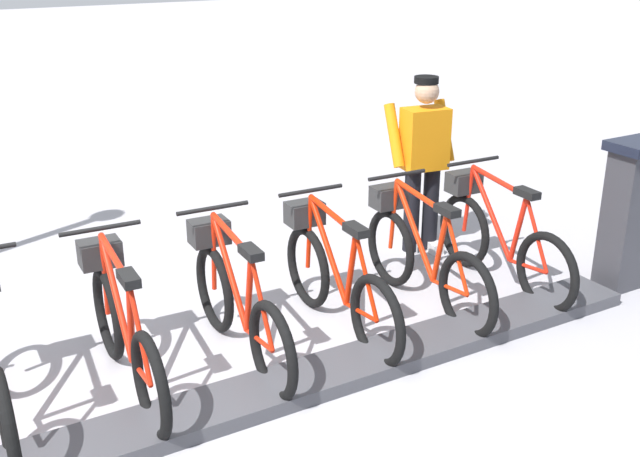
{
  "coord_description": "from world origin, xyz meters",
  "views": [
    {
      "loc": [
        -3.88,
        1.32,
        2.84
      ],
      "look_at": [
        0.5,
        -1.22,
        0.9
      ],
      "focal_mm": 43.24,
      "sensor_mm": 36.0,
      "label": 1
    }
  ],
  "objects_px": {
    "payment_kiosk": "(631,212)",
    "bike_docked_3": "(237,301)",
    "worker_near_rack": "(423,159)",
    "bike_docked_0": "(498,237)",
    "bike_docked_4": "(123,329)",
    "bike_docked_1": "(421,256)",
    "bike_docked_2": "(335,277)"
  },
  "relations": [
    {
      "from": "bike_docked_0",
      "to": "bike_docked_3",
      "type": "bearing_deg",
      "value": 90.0
    },
    {
      "from": "payment_kiosk",
      "to": "bike_docked_4",
      "type": "height_order",
      "value": "payment_kiosk"
    },
    {
      "from": "bike_docked_0",
      "to": "bike_docked_1",
      "type": "bearing_deg",
      "value": 90.0
    },
    {
      "from": "bike_docked_0",
      "to": "bike_docked_2",
      "type": "xyz_separation_m",
      "value": [
        0.0,
        1.62,
        0.0
      ]
    },
    {
      "from": "bike_docked_0",
      "to": "worker_near_rack",
      "type": "height_order",
      "value": "worker_near_rack"
    },
    {
      "from": "worker_near_rack",
      "to": "bike_docked_0",
      "type": "bearing_deg",
      "value": -173.24
    },
    {
      "from": "bike_docked_2",
      "to": "bike_docked_3",
      "type": "xyz_separation_m",
      "value": [
        0.0,
        0.81,
        0.0
      ]
    },
    {
      "from": "bike_docked_3",
      "to": "bike_docked_1",
      "type": "bearing_deg",
      "value": -90.0
    },
    {
      "from": "bike_docked_1",
      "to": "bike_docked_3",
      "type": "xyz_separation_m",
      "value": [
        0.0,
        1.62,
        0.0
      ]
    },
    {
      "from": "bike_docked_1",
      "to": "bike_docked_2",
      "type": "bearing_deg",
      "value": 90.0
    },
    {
      "from": "worker_near_rack",
      "to": "bike_docked_4",
      "type": "bearing_deg",
      "value": 106.62
    },
    {
      "from": "bike_docked_0",
      "to": "bike_docked_1",
      "type": "height_order",
      "value": "same"
    },
    {
      "from": "bike_docked_1",
      "to": "bike_docked_3",
      "type": "relative_size",
      "value": 1.0
    },
    {
      "from": "bike_docked_2",
      "to": "worker_near_rack",
      "type": "height_order",
      "value": "worker_near_rack"
    },
    {
      "from": "payment_kiosk",
      "to": "bike_docked_1",
      "type": "distance_m",
      "value": 1.84
    },
    {
      "from": "bike_docked_2",
      "to": "bike_docked_4",
      "type": "relative_size",
      "value": 1.0
    },
    {
      "from": "bike_docked_0",
      "to": "bike_docked_4",
      "type": "relative_size",
      "value": 1.0
    },
    {
      "from": "bike_docked_0",
      "to": "bike_docked_1",
      "type": "relative_size",
      "value": 1.0
    },
    {
      "from": "payment_kiosk",
      "to": "bike_docked_4",
      "type": "xyz_separation_m",
      "value": [
        0.57,
        4.17,
        -0.24
      ]
    },
    {
      "from": "bike_docked_1",
      "to": "worker_near_rack",
      "type": "height_order",
      "value": "worker_near_rack"
    },
    {
      "from": "bike_docked_0",
      "to": "bike_docked_4",
      "type": "distance_m",
      "value": 3.24
    },
    {
      "from": "bike_docked_0",
      "to": "bike_docked_4",
      "type": "height_order",
      "value": "same"
    },
    {
      "from": "bike_docked_1",
      "to": "worker_near_rack",
      "type": "relative_size",
      "value": 1.04
    },
    {
      "from": "bike_docked_0",
      "to": "worker_near_rack",
      "type": "xyz_separation_m",
      "value": [
        0.93,
        0.11,
        0.48
      ]
    },
    {
      "from": "bike_docked_2",
      "to": "bike_docked_3",
      "type": "height_order",
      "value": "same"
    },
    {
      "from": "payment_kiosk",
      "to": "bike_docked_3",
      "type": "xyz_separation_m",
      "value": [
        0.57,
        3.36,
        -0.24
      ]
    },
    {
      "from": "bike_docked_0",
      "to": "bike_docked_1",
      "type": "xyz_separation_m",
      "value": [
        0.0,
        0.81,
        0.0
      ]
    },
    {
      "from": "bike_docked_0",
      "to": "bike_docked_3",
      "type": "distance_m",
      "value": 2.43
    },
    {
      "from": "bike_docked_1",
      "to": "bike_docked_4",
      "type": "distance_m",
      "value": 2.43
    },
    {
      "from": "payment_kiosk",
      "to": "bike_docked_3",
      "type": "height_order",
      "value": "payment_kiosk"
    },
    {
      "from": "bike_docked_1",
      "to": "bike_docked_3",
      "type": "bearing_deg",
      "value": 90.0
    },
    {
      "from": "bike_docked_1",
      "to": "bike_docked_2",
      "type": "relative_size",
      "value": 1.0
    }
  ]
}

